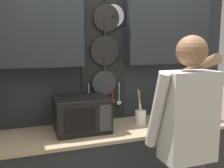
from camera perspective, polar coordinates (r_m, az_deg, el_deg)
The scene contains 5 objects.
back_wall_unit at distance 2.52m, azimuth 0.13°, elevation 4.01°, with size 2.72×0.20×2.33m.
microwave at distance 2.27m, azimuth -6.97°, elevation -6.86°, with size 0.47×0.37×0.30m.
knife_block at distance 2.62m, azimuth 12.78°, elevation -6.00°, with size 0.11×0.15×0.27m.
utensil_crock at distance 2.48m, azimuth 6.52°, elevation -7.18°, with size 0.11×0.11×0.34m.
person at distance 1.93m, azimuth 16.69°, elevation -10.82°, with size 0.54×0.66×1.77m.
Camera 1 is at (-0.83, -2.11, 1.70)m, focal length 40.00 mm.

